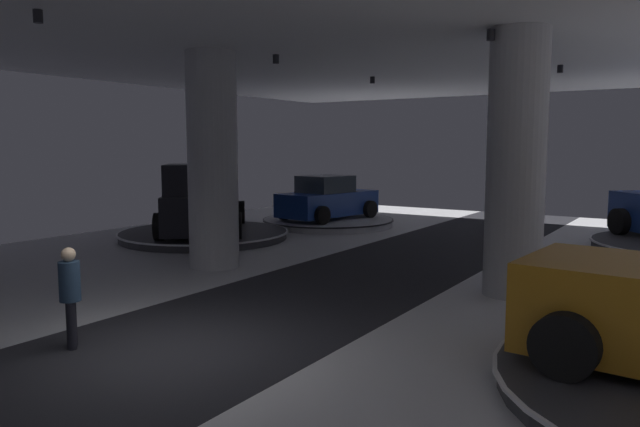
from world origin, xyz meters
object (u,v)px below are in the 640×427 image
Objects in this scene: display_car_deep_left at (328,199)px; display_platform_far_left at (204,234)px; display_platform_deep_left at (328,222)px; column_left at (213,161)px; visitor_walking_near at (70,291)px; pickup_truck_far_left at (203,204)px; column_right at (516,165)px.

display_car_deep_left reaches higher than display_platform_far_left.
display_platform_deep_left is 1.16× the size of display_car_deep_left.
column_left is 0.97× the size of display_platform_far_left.
display_platform_far_left is at bearing 137.16° from column_left.
column_left is 6.66m from visitor_walking_near.
display_platform_deep_left is (-1.86, 8.49, -2.60)m from column_left.
display_platform_far_left is 10.99m from visitor_walking_near.
column_left is at bearing 112.97° from visitor_walking_near.
display_platform_deep_left is 5.48m from display_platform_far_left.
pickup_truck_far_left reaches higher than display_platform_deep_left.
pickup_truck_far_left is 3.43× the size of visitor_walking_near.
column_left is at bearing -170.32° from column_right.
display_car_deep_left is 5.63m from pickup_truck_far_left.
column_right is at bearing -9.47° from pickup_truck_far_left.
pickup_truck_far_left reaches higher than display_platform_far_left.
column_right is at bearing -10.58° from display_platform_far_left.
column_left reaches higher than display_car_deep_left.
column_left is 5.47m from display_platform_far_left.
visitor_walking_near is (4.36, -14.38, 0.76)m from display_platform_deep_left.
pickup_truck_far_left is at bearing 123.16° from visitor_walking_near.
pickup_truck_far_left is at bearing -104.97° from display_platform_deep_left.
column_right reaches higher than visitor_walking_near.
column_right reaches higher than display_platform_deep_left.
display_platform_deep_left is 3.24× the size of visitor_walking_near.
visitor_walking_near is at bearing -56.84° from pickup_truck_far_left.
column_left is 3.46× the size of visitor_walking_near.
column_right is 0.97× the size of display_platform_far_left.
display_platform_far_left is at bearing -107.73° from display_car_deep_left.
column_left is at bearing -77.62° from display_platform_deep_left.
column_left reaches higher than visitor_walking_near.
column_left is at bearing -42.24° from pickup_truck_far_left.
display_car_deep_left reaches higher than visitor_walking_near.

